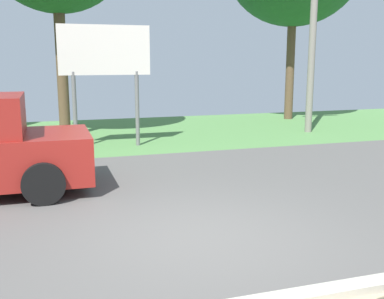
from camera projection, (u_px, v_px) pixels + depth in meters
The scene contains 3 objects.
ground_plane at pixel (156, 187), 9.35m from camera, with size 40.00×22.00×0.20m.
utility_pole at pixel (313, 23), 15.56m from camera, with size 1.80×0.24×7.19m.
roadside_billboard at pixel (105, 59), 12.97m from camera, with size 2.60×0.12×3.50m.
Camera 1 is at (-2.01, -5.89, 2.52)m, focal length 42.65 mm.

